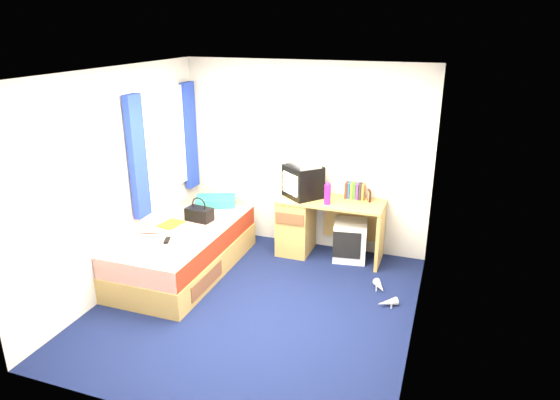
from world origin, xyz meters
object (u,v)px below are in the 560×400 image
(bed, at_px, (184,250))
(magazine, at_px, (171,224))
(pillow, at_px, (216,201))
(water_bottle, at_px, (150,230))
(picture_frame, at_px, (369,196))
(remote_control, at_px, (167,240))
(aerosol_can, at_px, (324,191))
(handbag, at_px, (199,214))
(colour_swatch_fan, at_px, (167,250))
(towel, at_px, (189,235))
(white_heels, at_px, (383,294))
(vcr, at_px, (303,163))
(storage_cube, at_px, (350,240))
(pink_water_bottle, at_px, (327,195))
(desk, at_px, (310,223))
(crt_tv, at_px, (303,181))

(bed, xyz_separation_m, magazine, (-0.20, 0.07, 0.28))
(pillow, relative_size, water_bottle, 2.56)
(picture_frame, height_order, remote_control, picture_frame)
(aerosol_can, bearing_deg, handbag, -151.64)
(colour_swatch_fan, bearing_deg, towel, 77.46)
(pillow, height_order, white_heels, pillow)
(handbag, bearing_deg, towel, -66.09)
(vcr, bearing_deg, remote_control, -84.92)
(storage_cube, bearing_deg, pink_water_bottle, -158.88)
(desk, height_order, handbag, handbag)
(pillow, bearing_deg, storage_cube, 4.04)
(pillow, relative_size, picture_frame, 3.66)
(crt_tv, distance_m, water_bottle, 1.94)
(crt_tv, bearing_deg, magazine, -107.20)
(water_bottle, height_order, white_heels, water_bottle)
(pink_water_bottle, xyz_separation_m, magazine, (-1.72, -0.76, -0.32))
(storage_cube, xyz_separation_m, crt_tv, (-0.63, 0.00, 0.70))
(pillow, bearing_deg, remote_control, -89.57)
(bed, distance_m, crt_tv, 1.67)
(pink_water_bottle, relative_size, aerosol_can, 1.34)
(pillow, height_order, remote_control, pillow)
(magazine, bearing_deg, towel, -34.94)
(towel, distance_m, water_bottle, 0.51)
(pink_water_bottle, bearing_deg, desk, 148.49)
(storage_cube, relative_size, colour_swatch_fan, 2.26)
(picture_frame, distance_m, remote_control, 2.47)
(crt_tv, relative_size, remote_control, 3.45)
(desk, xyz_separation_m, water_bottle, (-1.56, -1.22, 0.17))
(white_heels, bearing_deg, bed, -176.11)
(vcr, distance_m, colour_swatch_fan, 1.97)
(storage_cube, distance_m, colour_swatch_fan, 2.29)
(picture_frame, bearing_deg, aerosol_can, 167.50)
(storage_cube, height_order, aerosol_can, aerosol_can)
(bed, bearing_deg, water_bottle, -142.24)
(towel, distance_m, remote_control, 0.25)
(picture_frame, height_order, handbag, picture_frame)
(white_heels, bearing_deg, vcr, 144.94)
(towel, xyz_separation_m, remote_control, (-0.20, -0.14, -0.04))
(vcr, bearing_deg, storage_cube, 44.95)
(vcr, xyz_separation_m, colour_swatch_fan, (-1.03, -1.55, -0.65))
(aerosol_can, distance_m, towel, 1.76)
(vcr, bearing_deg, desk, 43.26)
(vcr, relative_size, handbag, 1.20)
(aerosol_can, xyz_separation_m, magazine, (-1.62, -0.97, -0.29))
(white_heels, bearing_deg, colour_swatch_fan, -161.79)
(colour_swatch_fan, bearing_deg, aerosol_can, 51.32)
(handbag, distance_m, white_heels, 2.36)
(desk, height_order, white_heels, desk)
(picture_frame, height_order, magazine, picture_frame)
(bed, bearing_deg, picture_frame, 29.25)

